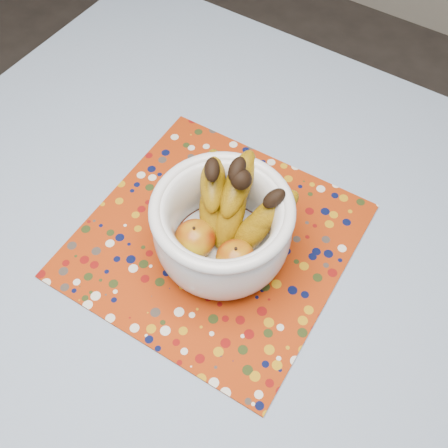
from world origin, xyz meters
The scene contains 4 objects.
table centered at (0.00, 0.00, 0.67)m, with size 1.20×1.20×0.75m.
tablecloth centered at (0.00, 0.00, 0.76)m, with size 1.32×1.32×0.01m, color slate.
placemat centered at (-0.02, 0.08, 0.76)m, with size 0.44×0.44×0.00m, color #922907.
fruit_bowl centered at (0.01, 0.08, 0.85)m, with size 0.26×0.25×0.18m.
Camera 1 is at (0.26, -0.32, 1.55)m, focal length 42.00 mm.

